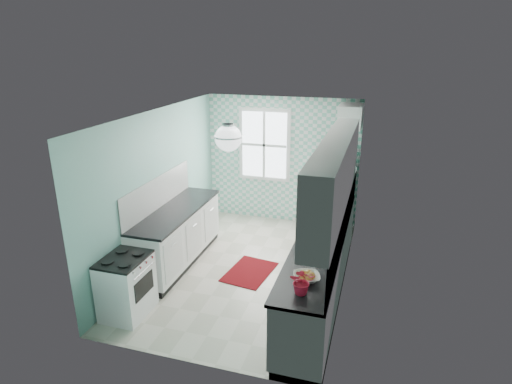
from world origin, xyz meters
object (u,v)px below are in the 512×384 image
(ceiling_light, at_px, (228,138))
(fridge, at_px, (334,197))
(potted_plant, at_px, (302,281))
(sink, at_px, (332,211))
(stove, at_px, (126,285))
(microwave, at_px, (337,151))
(fruit_bowl, at_px, (307,277))

(ceiling_light, height_order, fridge, ceiling_light)
(potted_plant, bearing_deg, sink, 89.90)
(ceiling_light, distance_m, sink, 2.31)
(stove, bearing_deg, ceiling_light, 35.84)
(sink, relative_size, microwave, 0.92)
(fridge, distance_m, potted_plant, 3.71)
(sink, bearing_deg, microwave, 91.98)
(fridge, distance_m, stove, 4.10)
(sink, distance_m, fruit_bowl, 2.21)
(ceiling_light, bearing_deg, microwave, 66.97)
(fridge, xyz_separation_m, sink, (0.09, -1.21, 0.20))
(stove, distance_m, microwave, 4.26)
(stove, relative_size, potted_plant, 2.73)
(stove, distance_m, potted_plant, 2.51)
(fridge, relative_size, stove, 1.80)
(ceiling_light, xyz_separation_m, sink, (1.20, 1.40, -1.39))
(stove, distance_m, fruit_bowl, 2.46)
(fruit_bowl, height_order, microwave, microwave)
(ceiling_light, bearing_deg, potted_plant, -42.05)
(sink, bearing_deg, stove, -140.47)
(fruit_bowl, bearing_deg, microwave, 91.51)
(stove, xyz_separation_m, fruit_bowl, (2.40, -0.04, 0.55))
(ceiling_light, height_order, sink, ceiling_light)
(ceiling_light, distance_m, stove, 2.37)
(stove, relative_size, sink, 1.52)
(fridge, bearing_deg, microwave, 55.31)
(fridge, height_order, potted_plant, fridge)
(sink, xyz_separation_m, potted_plant, (-0.00, -2.48, 0.15))
(ceiling_light, distance_m, microwave, 2.92)
(fridge, relative_size, microwave, 2.52)
(fridge, xyz_separation_m, fruit_bowl, (0.09, -3.42, 0.25))
(ceiling_light, bearing_deg, fruit_bowl, -33.92)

